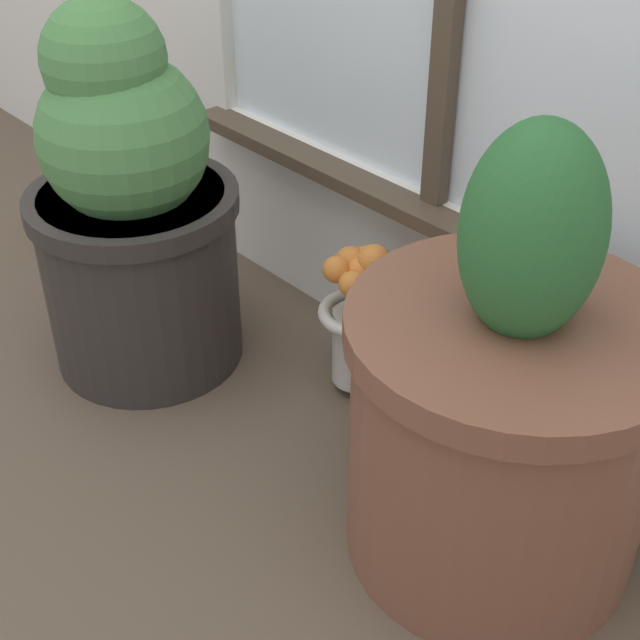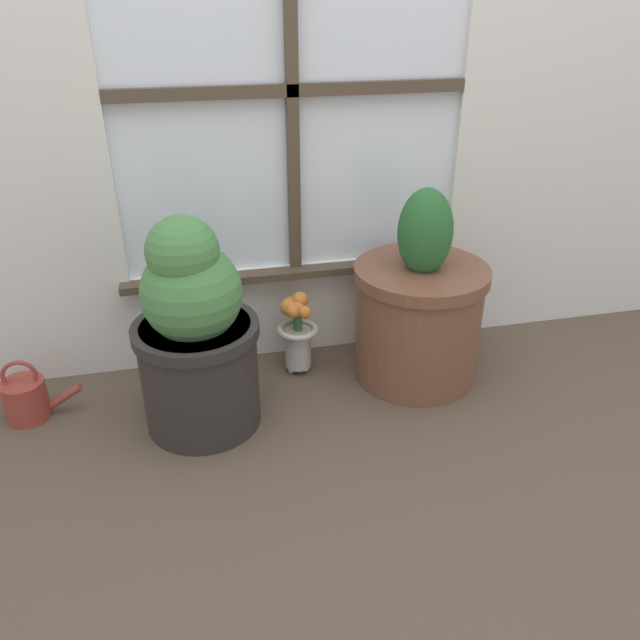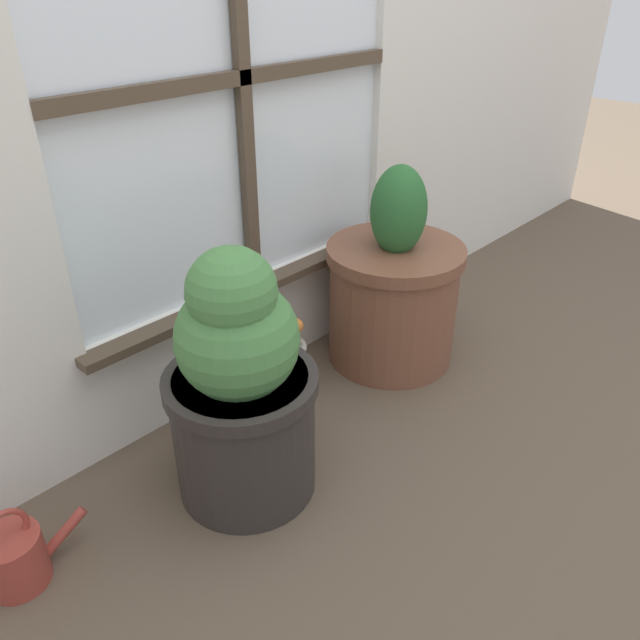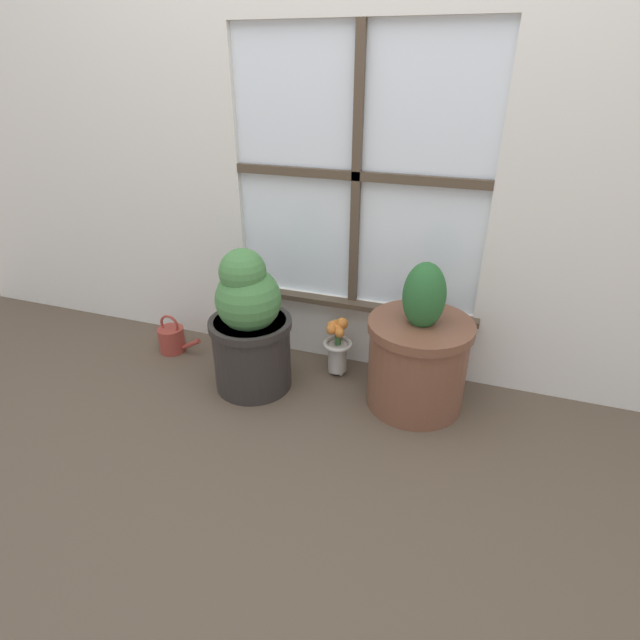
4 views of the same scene
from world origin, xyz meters
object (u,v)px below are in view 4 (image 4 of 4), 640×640
Objects in this scene: potted_plant_left at (250,328)px; flower_vase at (337,344)px; potted_plant_right at (418,353)px; watering_can at (172,339)px.

potted_plant_left is 2.28× the size of flower_vase.
potted_plant_right reaches higher than flower_vase.
potted_plant_left is 0.40m from flower_vase.
potted_plant_right is 2.26× the size of flower_vase.
potted_plant_right is at bearing -1.43° from watering_can.
potted_plant_right is at bearing -16.02° from flower_vase.
watering_can is (-1.19, 0.03, -0.17)m from potted_plant_right.
flower_vase is (-0.37, 0.11, -0.08)m from potted_plant_right.
watering_can is (-0.50, 0.13, -0.22)m from potted_plant_left.
potted_plant_right is 0.39m from flower_vase.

